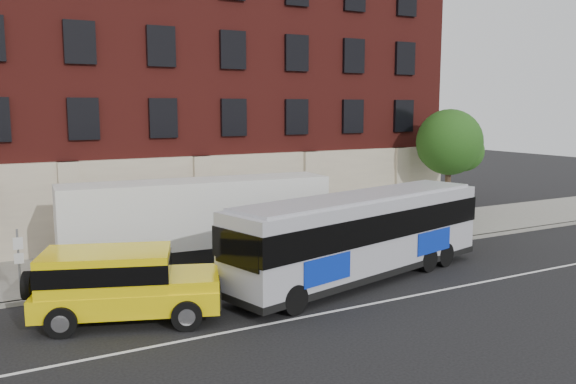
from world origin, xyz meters
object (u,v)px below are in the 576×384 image
street_tree (450,145)px  yellow_suv (119,281)px  city_bus (362,233)px  shipping_container (198,225)px  sign_pole (19,261)px

street_tree → yellow_suv: 20.85m
city_bus → shipping_container: bearing=136.3°
sign_pole → yellow_suv: sign_pole is taller
sign_pole → street_tree: (22.04, 3.34, 2.96)m
street_tree → shipping_container: street_tree is taller
shipping_container → sign_pole: bearing=-168.1°
sign_pole → shipping_container: bearing=11.9°
street_tree → shipping_container: 15.64m
city_bus → yellow_suv: city_bus is taller
shipping_container → street_tree: bearing=7.1°
sign_pole → city_bus: size_ratio=0.21×
city_bus → shipping_container: size_ratio=1.11×
city_bus → yellow_suv: (-9.01, -0.09, -0.53)m
sign_pole → street_tree: 22.49m
shipping_container → yellow_suv: bearing=-132.4°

